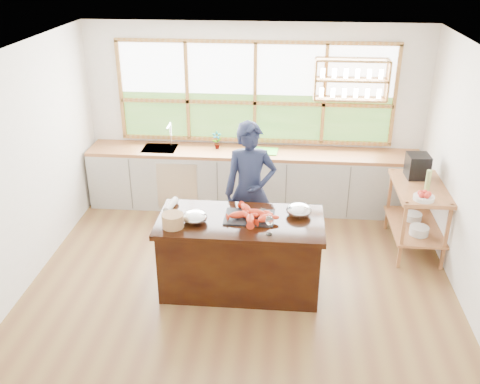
# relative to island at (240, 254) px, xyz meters

# --- Properties ---
(ground_plane) EXTENTS (5.00, 5.00, 0.00)m
(ground_plane) POSITION_rel_island_xyz_m (0.00, 0.20, -0.45)
(ground_plane) COLOR brown
(room_shell) EXTENTS (5.02, 4.52, 2.71)m
(room_shell) POSITION_rel_island_xyz_m (0.02, 0.71, 1.30)
(room_shell) COLOR white
(room_shell) RESTS_ON ground_plane
(back_counter) EXTENTS (4.90, 0.63, 0.90)m
(back_counter) POSITION_rel_island_xyz_m (-0.02, 2.14, 0.00)
(back_counter) COLOR #B5B2AB
(back_counter) RESTS_ON ground_plane
(right_shelf_unit) EXTENTS (0.62, 1.10, 0.90)m
(right_shelf_unit) POSITION_rel_island_xyz_m (2.19, 1.09, 0.15)
(right_shelf_unit) COLOR #A86237
(right_shelf_unit) RESTS_ON ground_plane
(island) EXTENTS (1.85, 0.90, 0.90)m
(island) POSITION_rel_island_xyz_m (0.00, 0.00, 0.00)
(island) COLOR black
(island) RESTS_ON ground_plane
(cook) EXTENTS (0.70, 0.51, 1.78)m
(cook) POSITION_rel_island_xyz_m (0.05, 0.78, 0.43)
(cook) COLOR #181E38
(cook) RESTS_ON ground_plane
(potted_plant) EXTENTS (0.16, 0.12, 0.27)m
(potted_plant) POSITION_rel_island_xyz_m (-0.55, 2.20, 0.58)
(potted_plant) COLOR slate
(potted_plant) RESTS_ON back_counter
(cutting_board) EXTENTS (0.42, 0.33, 0.01)m
(cutting_board) POSITION_rel_island_xyz_m (0.16, 2.14, 0.45)
(cutting_board) COLOR green
(cutting_board) RESTS_ON back_counter
(espresso_machine) EXTENTS (0.29, 0.31, 0.31)m
(espresso_machine) POSITION_rel_island_xyz_m (2.19, 1.38, 0.60)
(espresso_machine) COLOR black
(espresso_machine) RESTS_ON right_shelf_unit
(wine_bottle) EXTENTS (0.08, 0.08, 0.26)m
(wine_bottle) POSITION_rel_island_xyz_m (2.24, 0.99, 0.58)
(wine_bottle) COLOR #91A759
(wine_bottle) RESTS_ON right_shelf_unit
(fruit_bowl) EXTENTS (0.25, 0.25, 0.11)m
(fruit_bowl) POSITION_rel_island_xyz_m (2.14, 0.70, 0.49)
(fruit_bowl) COLOR silver
(fruit_bowl) RESTS_ON right_shelf_unit
(slate_board) EXTENTS (0.56, 0.41, 0.02)m
(slate_board) POSITION_rel_island_xyz_m (0.10, 0.05, 0.45)
(slate_board) COLOR black
(slate_board) RESTS_ON island
(lobster_pile) EXTENTS (0.52, 0.48, 0.08)m
(lobster_pile) POSITION_rel_island_xyz_m (0.12, 0.02, 0.50)
(lobster_pile) COLOR red
(lobster_pile) RESTS_ON slate_board
(mixing_bowl_left) EXTENTS (0.28, 0.28, 0.13)m
(mixing_bowl_left) POSITION_rel_island_xyz_m (-0.49, -0.09, 0.50)
(mixing_bowl_left) COLOR silver
(mixing_bowl_left) RESTS_ON island
(mixing_bowl_right) EXTENTS (0.29, 0.29, 0.14)m
(mixing_bowl_right) POSITION_rel_island_xyz_m (0.65, 0.17, 0.51)
(mixing_bowl_right) COLOR silver
(mixing_bowl_right) RESTS_ON island
(wine_glass) EXTENTS (0.08, 0.08, 0.22)m
(wine_glass) POSITION_rel_island_xyz_m (0.33, -0.30, 0.61)
(wine_glass) COLOR white
(wine_glass) RESTS_ON island
(wicker_basket) EXTENTS (0.24, 0.24, 0.15)m
(wicker_basket) POSITION_rel_island_xyz_m (-0.71, -0.22, 0.52)
(wicker_basket) COLOR #A67450
(wicker_basket) RESTS_ON island
(parchment_roll) EXTENTS (0.13, 0.31, 0.08)m
(parchment_roll) POSITION_rel_island_xyz_m (-0.83, 0.21, 0.49)
(parchment_roll) COLOR silver
(parchment_roll) RESTS_ON island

